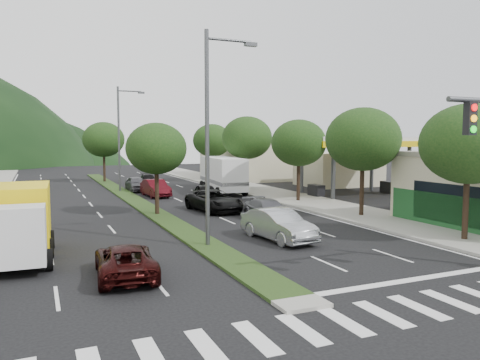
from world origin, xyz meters
name	(u,v)px	position (x,y,z in m)	size (l,w,h in m)	color
ground	(294,301)	(0.00, 0.00, 0.00)	(160.00, 160.00, 0.00)	black
sidewalk_right	(275,194)	(12.50, 25.00, 0.07)	(5.00, 90.00, 0.15)	gray
median	(130,197)	(0.00, 28.00, 0.06)	(1.60, 56.00, 0.12)	#1F3312
crosswalk	(330,324)	(0.00, -2.00, 0.01)	(19.00, 2.20, 0.01)	silver
gas_canopy	(355,144)	(19.00, 22.00, 4.65)	(12.20, 8.20, 5.25)	silver
bldg_right_far	(255,158)	(19.50, 44.00, 2.60)	(10.00, 16.00, 5.20)	beige
tree_r_a	(468,144)	(12.00, 4.00, 4.82)	(4.60, 4.60, 6.63)	black
tree_r_b	(363,139)	(12.00, 12.00, 5.04)	(4.80, 4.80, 6.94)	black
tree_r_c	(299,143)	(12.00, 20.00, 4.75)	(4.40, 4.40, 6.48)	black
tree_r_d	(247,138)	(12.00, 30.00, 5.18)	(5.00, 5.00, 7.17)	black
tree_r_e	(212,141)	(12.00, 40.00, 4.89)	(4.60, 4.60, 6.71)	black
tree_med_near	(156,149)	(0.00, 18.00, 4.43)	(4.00, 4.00, 6.02)	black
tree_med_far	(104,140)	(0.00, 44.00, 5.01)	(4.80, 4.80, 6.94)	black
streetlight_near	(211,128)	(0.21, 8.00, 5.58)	(2.60, 0.25, 10.00)	#47494C
streetlight_mid	(121,134)	(0.21, 33.00, 5.58)	(2.60, 0.25, 10.00)	#47494C
sedan_silver	(278,225)	(3.74, 8.00, 0.78)	(1.65, 4.74, 1.56)	#A2A5AA
suv_maroon	(125,261)	(-4.39, 4.67, 0.61)	(2.04, 4.42, 1.23)	black
car_queue_a	(206,193)	(5.26, 23.13, 0.71)	(1.67, 4.16, 1.42)	black
car_queue_b	(268,210)	(5.81, 13.13, 0.66)	(1.86, 4.58, 1.33)	#515156
car_queue_c	(155,188)	(2.29, 28.13, 0.75)	(1.60, 4.57, 1.51)	#490C12
car_queue_d	(214,201)	(4.08, 18.13, 0.74)	(2.46, 5.34, 1.48)	black
car_queue_e	(136,184)	(1.58, 33.13, 0.72)	(1.70, 4.22, 1.44)	#4B4A4F
car_queue_f	(148,180)	(3.84, 38.13, 0.61)	(1.72, 4.23, 1.23)	black
box_truck	(21,225)	(-7.92, 9.10, 1.45)	(2.67, 6.33, 3.07)	silver
motorhome	(223,174)	(8.88, 28.72, 1.77)	(3.57, 8.90, 3.32)	white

